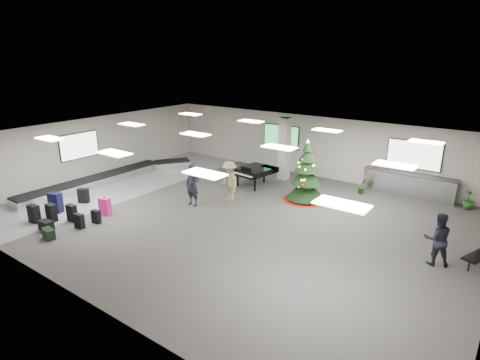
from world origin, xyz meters
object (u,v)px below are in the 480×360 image
Objects in this scene: traveler_a at (193,185)px; traveler_bench at (438,239)px; grand_piano at (255,171)px; pink_suitcase at (105,206)px; traveler_b at (230,181)px; baggage_carousel at (112,178)px; christmas_tree at (306,180)px; potted_plant_left at (362,186)px; potted_plant_right at (469,200)px; service_counter at (408,185)px.

traveler_bench is at bearing 3.74° from traveler_a.
traveler_a reaches higher than grand_piano.
pink_suitcase is 0.43× the size of traveler_bench.
traveler_b is 1.06× the size of traveler_bench.
christmas_tree is at bearing 20.46° from baggage_carousel.
grand_piano is (-2.98, 0.34, -0.20)m from christmas_tree.
potted_plant_right reaches higher than potted_plant_left.
grand_piano is at bearing -157.07° from potted_plant_left.
christmas_tree is at bearing -126.72° from potted_plant_left.
potted_plant_right is (8.76, 5.19, -0.50)m from traveler_b.
potted_plant_left is (1.74, 2.33, -0.59)m from christmas_tree.
traveler_bench is (9.56, 0.70, -0.06)m from traveler_a.
service_counter is 4.92× the size of potted_plant_right.
traveler_a is (-0.65, -3.78, 0.15)m from grand_piano.
pink_suitcase is (3.48, -2.91, 0.15)m from baggage_carousel.
grand_piano is at bearing -155.83° from service_counter.
baggage_carousel is 3.45× the size of christmas_tree.
traveler_b reaches higher than potted_plant_right.
traveler_bench is at bearing 5.16° from pink_suitcase.
traveler_a is at bearing 41.48° from pink_suitcase.
potted_plant_right reaches higher than baggage_carousel.
traveler_bench is 2.27× the size of potted_plant_left.
service_counter is 9.86m from traveler_a.
grand_piano is 1.12× the size of traveler_a.
baggage_carousel is 14.50m from service_counter.
christmas_tree is 5.01m from traveler_a.
traveler_bench reaches higher than potted_plant_right.
potted_plant_left is (4.43, 4.40, -0.53)m from traveler_b.
grand_piano is at bearing 31.10° from baggage_carousel.
baggage_carousel is 5.35× the size of traveler_b.
baggage_carousel is at bearing 179.64° from traveler_a.
grand_piano is at bearing 55.23° from pink_suitcase.
grand_piano reaches higher than pink_suitcase.
traveler_bench is 6.60m from potted_plant_left.
christmas_tree reaches higher than potted_plant_right.
traveler_a reaches higher than traveler_bench.
grand_piano is 2.42m from traveler_b.
christmas_tree is at bearing -137.48° from service_counter.
service_counter is 7.18m from grand_piano.
pink_suitcase is at bearing -8.64° from traveler_bench.
traveler_b is 2.40× the size of potted_plant_left.
potted_plant_right is at bearing 27.22° from christmas_tree.
traveler_bench is at bearing -24.81° from christmas_tree.
christmas_tree is 6.54m from traveler_bench.
service_counter is at bearing 27.67° from baggage_carousel.
grand_piano is 2.49× the size of potted_plant_right.
traveler_bench is (11.73, 3.63, 0.50)m from pink_suitcase.
christmas_tree is 1.64× the size of traveler_bench.
christmas_tree is at bearing -50.64° from traveler_bench.
christmas_tree is at bearing 64.09° from traveler_b.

